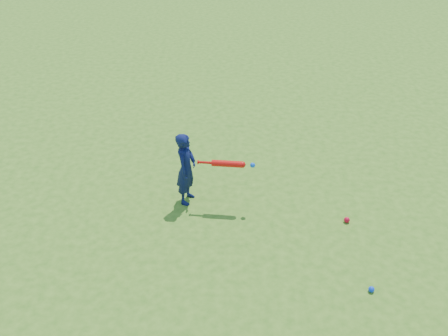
% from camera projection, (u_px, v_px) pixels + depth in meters
% --- Properties ---
extents(ground, '(80.00, 80.00, 0.00)m').
position_uv_depth(ground, '(128.00, 210.00, 6.63)').
color(ground, '#3C6F1A').
rests_on(ground, ground).
extents(child, '(0.33, 0.42, 1.02)m').
position_uv_depth(child, '(186.00, 169.00, 6.54)').
color(child, '#0E1542').
rests_on(child, ground).
extents(ground_ball_red, '(0.07, 0.07, 0.07)m').
position_uv_depth(ground_ball_red, '(347.00, 220.00, 6.40)').
color(ground_ball_red, red).
rests_on(ground_ball_red, ground).
extents(ground_ball_blue, '(0.07, 0.07, 0.07)m').
position_uv_depth(ground_ball_blue, '(371.00, 289.00, 5.40)').
color(ground_ball_blue, blue).
rests_on(ground_ball_blue, ground).
extents(bat_swing, '(0.74, 0.11, 0.08)m').
position_uv_depth(bat_swing, '(230.00, 164.00, 6.37)').
color(bat_swing, red).
rests_on(bat_swing, ground).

